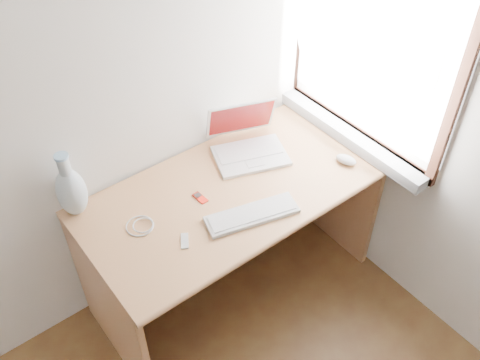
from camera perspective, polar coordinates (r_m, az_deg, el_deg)
window at (r=2.53m, az=13.35°, el=13.64°), size 0.11×0.99×1.10m
desk at (r=2.69m, az=-1.92°, el=-3.20°), size 1.43×0.71×0.75m
laptop at (r=2.64m, az=0.53°, el=3.86°), size 0.41×0.40×0.24m
external_keyboard at (r=2.35m, az=1.29°, el=-3.69°), size 0.43×0.23×0.02m
mouse at (r=2.65m, az=11.25°, el=2.14°), size 0.09×0.12×0.04m
ipod at (r=2.44m, az=-4.27°, el=-1.90°), size 0.04×0.08×0.01m
cable_coil at (r=2.36m, az=-10.64°, el=-4.82°), size 0.15×0.15×0.01m
remote at (r=2.27m, az=-5.92°, el=-6.48°), size 0.07×0.09×0.01m
vase at (r=2.39m, az=-17.55°, el=-1.08°), size 0.13×0.13×0.33m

